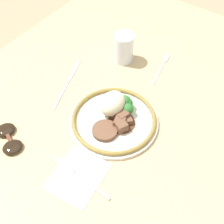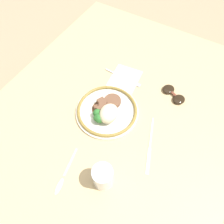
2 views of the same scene
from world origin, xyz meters
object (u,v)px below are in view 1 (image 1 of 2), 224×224
object	(u,v)px
juice_glass	(123,49)
knife	(68,82)
plate	(114,117)
fork	(76,174)
sunglasses	(9,138)
spoon	(164,62)

from	to	relation	value
juice_glass	knife	xyz separation A→B (m)	(-0.20, 0.08, -0.04)
plate	fork	distance (m)	0.20
fork	juice_glass	bearing A→B (deg)	-68.14
plate	sunglasses	bearing A→B (deg)	138.21
plate	juice_glass	bearing A→B (deg)	28.48
spoon	sunglasses	bearing A→B (deg)	149.14
plate	sunglasses	xyz separation A→B (m)	(-0.22, 0.20, -0.01)
knife	spoon	size ratio (longest dim) A/B	1.29
sunglasses	fork	bearing A→B (deg)	-58.08
fork	sunglasses	xyz separation A→B (m)	(-0.02, 0.22, 0.01)
fork	spoon	bearing A→B (deg)	-84.08
juice_glass	sunglasses	distance (m)	0.47
knife	spoon	xyz separation A→B (m)	(0.26, -0.21, 0.00)
fork	knife	distance (m)	0.34
juice_glass	sunglasses	size ratio (longest dim) A/B	0.80
juice_glass	spoon	bearing A→B (deg)	-60.72
fork	sunglasses	distance (m)	0.22
juice_glass	knife	bearing A→B (deg)	156.82
spoon	plate	bearing A→B (deg)	170.22
juice_glass	fork	size ratio (longest dim) A/B	0.54
fork	knife	bearing A→B (deg)	-43.17
plate	sunglasses	world-z (taller)	plate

